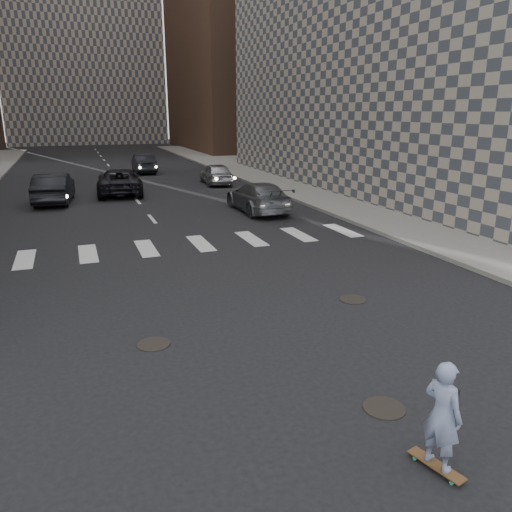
{
  "coord_description": "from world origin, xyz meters",
  "views": [
    {
      "loc": [
        -3.3,
        -8.54,
        4.75
      ],
      "look_at": [
        0.8,
        2.53,
        1.3
      ],
      "focal_mm": 35.0,
      "sensor_mm": 36.0,
      "label": 1
    }
  ],
  "objects": [
    {
      "name": "traffic_car_b",
      "position": [
        5.16,
        14.0,
        0.72
      ],
      "size": [
        2.02,
        4.94,
        1.43
      ],
      "primitive_type": "imported",
      "rotation": [
        0.0,
        0.0,
        3.14
      ],
      "color": "slate",
      "rests_on": "ground"
    },
    {
      "name": "traffic_car_e",
      "position": [
        2.24,
        32.0,
        0.74
      ],
      "size": [
        1.69,
        4.52,
        1.47
      ],
      "primitive_type": "imported",
      "rotation": [
        0.0,
        0.0,
        3.11
      ],
      "color": "black",
      "rests_on": "ground"
    },
    {
      "name": "building_right",
      "position": [
        18.49,
        18.49,
        10.98
      ],
      "size": [
        15.0,
        33.0,
        22.0
      ],
      "color": "#ADA08E",
      "rests_on": "ground"
    },
    {
      "name": "manhole_c",
      "position": [
        3.3,
        2.0,
        0.01
      ],
      "size": [
        0.7,
        0.7,
        0.02
      ],
      "primitive_type": "cylinder",
      "color": "black",
      "rests_on": "ground"
    },
    {
      "name": "ground",
      "position": [
        0.0,
        0.0,
        0.0
      ],
      "size": [
        160.0,
        160.0,
        0.0
      ],
      "primitive_type": "plane",
      "color": "black",
      "rests_on": "ground"
    },
    {
      "name": "traffic_car_a",
      "position": [
        -4.2,
        20.0,
        0.79
      ],
      "size": [
        2.17,
        4.97,
        1.59
      ],
      "primitive_type": "imported",
      "rotation": [
        0.0,
        0.0,
        3.04
      ],
      "color": "black",
      "rests_on": "ground"
    },
    {
      "name": "traffic_car_d",
      "position": [
        5.83,
        23.8,
        0.71
      ],
      "size": [
        1.91,
        4.23,
        1.41
      ],
      "primitive_type": "imported",
      "rotation": [
        0.0,
        0.0,
        3.08
      ],
      "color": "#B2B4BA",
      "rests_on": "ground"
    },
    {
      "name": "sidewalk_right",
      "position": [
        14.5,
        20.0,
        0.07
      ],
      "size": [
        13.0,
        80.0,
        0.15
      ],
      "primitive_type": "cube",
      "color": "gray",
      "rests_on": "ground"
    },
    {
      "name": "skateboarder",
      "position": [
        1.02,
        -4.0,
        0.86
      ],
      "size": [
        0.5,
        0.85,
        1.65
      ],
      "rotation": [
        0.0,
        0.0,
        0.25
      ],
      "color": "brown",
      "rests_on": "ground"
    },
    {
      "name": "manhole_a",
      "position": [
        1.2,
        -2.5,
        0.01
      ],
      "size": [
        0.7,
        0.7,
        0.02
      ],
      "primitive_type": "cylinder",
      "color": "black",
      "rests_on": "ground"
    },
    {
      "name": "traffic_car_c",
      "position": [
        -0.62,
        21.76,
        0.74
      ],
      "size": [
        2.93,
        5.55,
        1.49
      ],
      "primitive_type": "imported",
      "rotation": [
        0.0,
        0.0,
        3.05
      ],
      "color": "black",
      "rests_on": "ground"
    },
    {
      "name": "manhole_b",
      "position": [
        -2.0,
        1.2,
        0.01
      ],
      "size": [
        0.7,
        0.7,
        0.02
      ],
      "primitive_type": "cylinder",
      "color": "black",
      "rests_on": "ground"
    }
  ]
}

